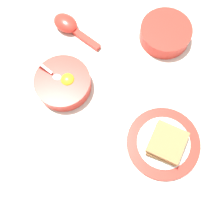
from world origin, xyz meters
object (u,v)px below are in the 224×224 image
object	(u,v)px
toast_sandwich	(167,143)
congee_bowl	(165,33)
soup_spoon	(69,25)
toast_plate	(163,143)
egg_bowl	(63,83)

from	to	relation	value
toast_sandwich	congee_bowl	bearing A→B (deg)	-82.75
toast_sandwich	soup_spoon	bearing A→B (deg)	-42.87
toast_plate	congee_bowl	xyz separation A→B (m)	(0.04, -0.32, 0.02)
toast_sandwich	soup_spoon	world-z (taller)	toast_sandwich
toast_plate	soup_spoon	bearing A→B (deg)	-42.91
egg_bowl	soup_spoon	bearing A→B (deg)	-81.06
egg_bowl	toast_sandwich	bearing A→B (deg)	158.53
toast_sandwich	toast_plate	bearing A→B (deg)	-40.13
toast_plate	toast_sandwich	xyz separation A→B (m)	(-0.01, 0.00, 0.02)
toast_plate	soup_spoon	distance (m)	0.44
toast_sandwich	congee_bowl	size ratio (longest dim) A/B	0.71
toast_sandwich	soup_spoon	distance (m)	0.45
toast_sandwich	congee_bowl	distance (m)	0.33
egg_bowl	toast_plate	xyz separation A→B (m)	(-0.29, 0.11, -0.02)
egg_bowl	toast_sandwich	size ratio (longest dim) A/B	1.45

